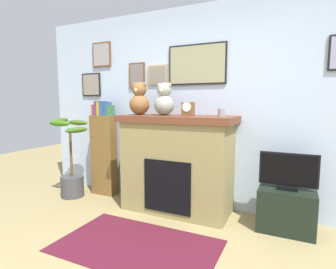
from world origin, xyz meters
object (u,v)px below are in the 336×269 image
television (288,172)px  teddy_bear_cream (164,101)px  potted_plant (71,170)px  fireplace (177,163)px  mantel_clock (188,109)px  teddy_bear_brown (139,100)px  bookshelf (104,151)px  candle_jar (222,113)px  tv_stand (286,210)px

television → teddy_bear_cream: teddy_bear_cream is taller
potted_plant → fireplace: bearing=7.4°
television → mantel_clock: mantel_clock is taller
potted_plant → teddy_bear_brown: size_ratio=2.73×
fireplace → mantel_clock: 0.70m
television → bookshelf: bearing=177.7°
candle_jar → teddy_bear_cream: size_ratio=0.23×
tv_stand → television: bearing=-90.0°
fireplace → teddy_bear_brown: size_ratio=3.41×
teddy_bear_brown → teddy_bear_cream: (0.36, 0.00, -0.01)m
bookshelf → candle_jar: size_ratio=15.16×
mantel_clock → tv_stand: bearing=0.9°
fireplace → candle_jar: 0.85m
fireplace → television: fireplace is taller
fireplace → tv_stand: size_ratio=2.52×
television → teddy_bear_brown: teddy_bear_brown is taller
bookshelf → teddy_bear_brown: teddy_bear_brown is taller
television → candle_jar: size_ratio=6.34×
bookshelf → tv_stand: bearing=-2.3°
potted_plant → candle_jar: 2.31m
fireplace → candle_jar: candle_jar is taller
bookshelf → teddy_bear_brown: 1.03m
mantel_clock → teddy_bear_brown: (-0.68, 0.00, 0.11)m
candle_jar → teddy_bear_cream: teddy_bear_cream is taller
tv_stand → candle_jar: size_ratio=6.23×
potted_plant → candle_jar: candle_jar is taller
television → fireplace: bearing=179.9°
fireplace → mantel_clock: bearing=-7.5°
bookshelf → tv_stand: 2.55m
fireplace → potted_plant: fireplace is taller
television → teddy_bear_cream: (-1.45, -0.01, 0.75)m
teddy_bear_cream → teddy_bear_brown: bearing=-180.0°
mantel_clock → teddy_bear_brown: bearing=179.9°
potted_plant → teddy_bear_cream: size_ratio=2.84×
mantel_clock → teddy_bear_brown: 0.69m
candle_jar → mantel_clock: (-0.41, -0.00, 0.04)m
tv_stand → teddy_bear_brown: 2.16m
fireplace → teddy_bear_brown: teddy_bear_brown is taller
potted_plant → bookshelf: bearing=40.9°
fireplace → television: bearing=-0.1°
tv_stand → teddy_bear_cream: (-1.45, -0.02, 1.17)m
bookshelf → tv_stand: bookshelf is taller
fireplace → potted_plant: (-1.59, -0.21, -0.21)m
bookshelf → candle_jar: 1.89m
bookshelf → television: size_ratio=2.39×
candle_jar → television: bearing=1.1°
potted_plant → tv_stand: size_ratio=2.01×
candle_jar → teddy_bear_brown: teddy_bear_brown is taller
candle_jar → teddy_bear_cream: 0.74m
mantel_clock → teddy_bear_cream: bearing=179.8°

